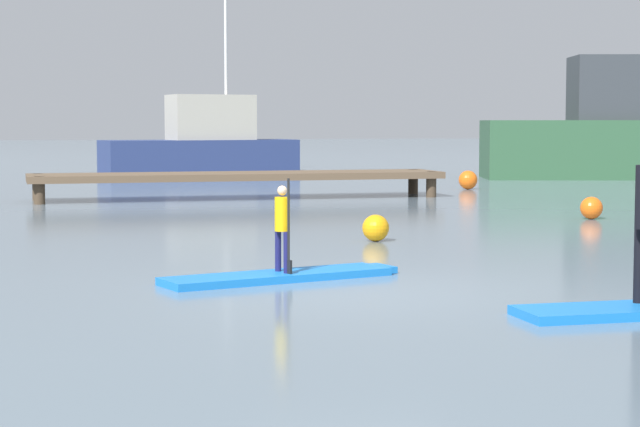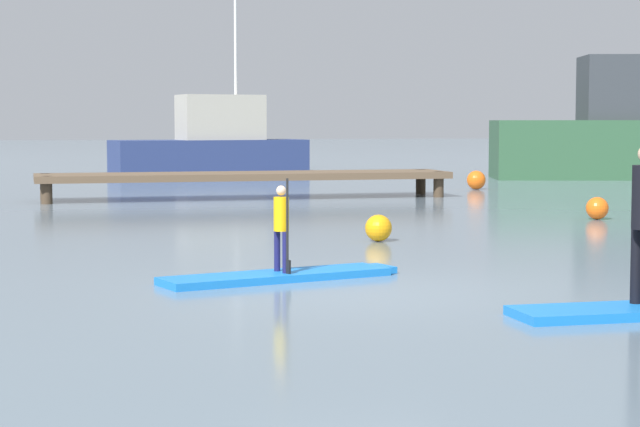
{
  "view_description": "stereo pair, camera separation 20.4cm",
  "coord_description": "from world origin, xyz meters",
  "px_view_note": "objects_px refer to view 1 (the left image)",
  "views": [
    {
      "loc": [
        -4.08,
        -13.13,
        2.06
      ],
      "look_at": [
        0.14,
        2.35,
        0.78
      ],
      "focal_mm": 64.85,
      "sensor_mm": 36.0,
      "label": 1
    },
    {
      "loc": [
        -3.88,
        -13.18,
        2.06
      ],
      "look_at": [
        0.14,
        2.35,
        0.78
      ],
      "focal_mm": 64.85,
      "sensor_mm": 36.0,
      "label": 2
    }
  ],
  "objects_px": {
    "mooring_buoy_far": "(468,180)",
    "mooring_buoy_mid": "(376,228)",
    "paddleboard_near": "(282,276)",
    "paddler_child_solo": "(283,224)",
    "motor_boat_small_navy": "(203,144)",
    "mooring_buoy_near": "(591,208)"
  },
  "relations": [
    {
      "from": "mooring_buoy_far",
      "to": "mooring_buoy_mid",
      "type": "bearing_deg",
      "value": -118.27
    },
    {
      "from": "paddleboard_near",
      "to": "paddler_child_solo",
      "type": "xyz_separation_m",
      "value": [
        0.01,
        -0.01,
        0.69
      ]
    },
    {
      "from": "motor_boat_small_navy",
      "to": "mooring_buoy_far",
      "type": "xyz_separation_m",
      "value": [
        5.92,
        -13.37,
        -0.87
      ]
    },
    {
      "from": "paddler_child_solo",
      "to": "mooring_buoy_mid",
      "type": "height_order",
      "value": "paddler_child_solo"
    },
    {
      "from": "mooring_buoy_near",
      "to": "mooring_buoy_far",
      "type": "height_order",
      "value": "mooring_buoy_far"
    },
    {
      "from": "mooring_buoy_near",
      "to": "mooring_buoy_far",
      "type": "distance_m",
      "value": 10.87
    },
    {
      "from": "paddler_child_solo",
      "to": "mooring_buoy_far",
      "type": "xyz_separation_m",
      "value": [
        10.14,
        18.2,
        -0.45
      ]
    },
    {
      "from": "motor_boat_small_navy",
      "to": "mooring_buoy_mid",
      "type": "bearing_deg",
      "value": -93.24
    },
    {
      "from": "mooring_buoy_near",
      "to": "mooring_buoy_mid",
      "type": "xyz_separation_m",
      "value": [
        -5.82,
        -3.14,
        -0.01
      ]
    },
    {
      "from": "mooring_buoy_mid",
      "to": "mooring_buoy_far",
      "type": "distance_m",
      "value": 15.77
    },
    {
      "from": "paddleboard_near",
      "to": "mooring_buoy_mid",
      "type": "xyz_separation_m",
      "value": [
        2.68,
        4.3,
        0.18
      ]
    },
    {
      "from": "paddler_child_solo",
      "to": "mooring_buoy_mid",
      "type": "distance_m",
      "value": 5.09
    },
    {
      "from": "paddleboard_near",
      "to": "paddler_child_solo",
      "type": "relative_size",
      "value": 2.69
    },
    {
      "from": "motor_boat_small_navy",
      "to": "mooring_buoy_far",
      "type": "bearing_deg",
      "value": -66.1
    },
    {
      "from": "paddler_child_solo",
      "to": "mooring_buoy_far",
      "type": "height_order",
      "value": "paddler_child_solo"
    },
    {
      "from": "paddler_child_solo",
      "to": "mooring_buoy_near",
      "type": "height_order",
      "value": "paddler_child_solo"
    },
    {
      "from": "paddler_child_solo",
      "to": "mooring_buoy_mid",
      "type": "bearing_deg",
      "value": 58.21
    },
    {
      "from": "motor_boat_small_navy",
      "to": "mooring_buoy_near",
      "type": "distance_m",
      "value": 24.51
    },
    {
      "from": "paddleboard_near",
      "to": "mooring_buoy_mid",
      "type": "bearing_deg",
      "value": 58.08
    },
    {
      "from": "mooring_buoy_near",
      "to": "mooring_buoy_mid",
      "type": "height_order",
      "value": "mooring_buoy_near"
    },
    {
      "from": "paddler_child_solo",
      "to": "motor_boat_small_navy",
      "type": "height_order",
      "value": "motor_boat_small_navy"
    },
    {
      "from": "mooring_buoy_mid",
      "to": "mooring_buoy_far",
      "type": "relative_size",
      "value": 0.81
    }
  ]
}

